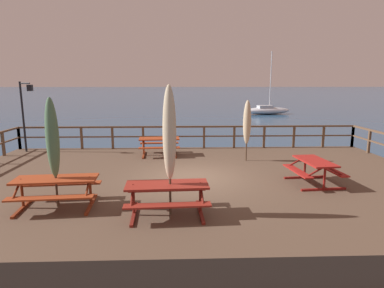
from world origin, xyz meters
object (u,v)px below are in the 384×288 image
lamp_post_hooked (25,106)px  sailboat_distant (267,110)px  patio_umbrella_short_front (52,138)px  picnic_table_mid_centre (56,186)px  picnic_table_back_left (159,143)px  patio_umbrella_tall_mid_right (169,134)px  patio_umbrella_tall_back_left (247,123)px  picnic_table_front_left (314,167)px  picnic_table_mid_left (167,192)px

lamp_post_hooked → sailboat_distant: sailboat_distant is taller
patio_umbrella_short_front → lamp_post_hooked: size_ratio=0.88×
picnic_table_mid_centre → patio_umbrella_short_front: (-0.00, 0.02, 1.22)m
picnic_table_back_left → patio_umbrella_short_front: (-2.24, -5.93, 1.23)m
picnic_table_mid_centre → patio_umbrella_tall_mid_right: size_ratio=0.69×
picnic_table_mid_centre → patio_umbrella_tall_back_left: bearing=39.3°
patio_umbrella_tall_back_left → picnic_table_front_left: bearing=-64.4°
sailboat_distant → patio_umbrella_tall_back_left: bearing=-106.7°
picnic_table_back_left → patio_umbrella_tall_back_left: patio_umbrella_tall_back_left is taller
picnic_table_mid_left → patio_umbrella_tall_mid_right: 1.42m
patio_umbrella_short_front → picnic_table_mid_centre: bearing=-83.4°
picnic_table_back_left → patio_umbrella_tall_mid_right: 6.71m
lamp_post_hooked → picnic_table_mid_left: bearing=-48.1°
patio_umbrella_tall_mid_right → sailboat_distant: sailboat_distant is taller
picnic_table_front_left → sailboat_distant: size_ratio=0.22×
sailboat_distant → lamp_post_hooked: bearing=-125.1°
picnic_table_mid_left → patio_umbrella_short_front: 3.16m
picnic_table_mid_centre → lamp_post_hooked: bearing=119.1°
patio_umbrella_short_front → patio_umbrella_tall_mid_right: 2.99m
picnic_table_front_left → patio_umbrella_tall_mid_right: size_ratio=0.55×
picnic_table_front_left → lamp_post_hooked: bearing=155.0°
picnic_table_mid_centre → picnic_table_mid_left: size_ratio=1.05×
picnic_table_mid_centre → picnic_table_back_left: bearing=69.3°
picnic_table_front_left → patio_umbrella_tall_back_left: 3.64m
picnic_table_mid_left → sailboat_distant: bearing=71.1°
patio_umbrella_short_front → lamp_post_hooked: lamp_post_hooked is taller
picnic_table_front_left → patio_umbrella_short_front: bearing=-167.6°
patio_umbrella_tall_back_left → lamp_post_hooked: 9.89m
patio_umbrella_short_front → sailboat_distant: bearing=66.4°
picnic_table_mid_left → patio_umbrella_tall_back_left: size_ratio=0.82×
patio_umbrella_tall_mid_right → picnic_table_mid_centre: bearing=168.8°
patio_umbrella_tall_mid_right → sailboat_distant: (11.17, 32.89, -2.25)m
patio_umbrella_short_front → lamp_post_hooked: (-3.81, 6.83, 0.33)m
picnic_table_mid_centre → patio_umbrella_tall_back_left: (5.86, 4.79, 1.01)m
picnic_table_front_left → lamp_post_hooked: (-11.18, 5.20, 1.56)m
patio_umbrella_tall_mid_right → patio_umbrella_tall_back_left: bearing=61.4°
patio_umbrella_short_front → lamp_post_hooked: bearing=119.1°
patio_umbrella_tall_back_left → sailboat_distant: bearing=73.3°
sailboat_distant → picnic_table_front_left: bearing=-102.4°
patio_umbrella_tall_mid_right → picnic_table_mid_left: bearing=177.7°
picnic_table_mid_centre → picnic_table_mid_left: bearing=-11.4°
picnic_table_back_left → patio_umbrella_tall_back_left: 3.93m
picnic_table_mid_centre → patio_umbrella_short_front: 1.22m
patio_umbrella_tall_back_left → sailboat_distant: 28.78m
patio_umbrella_tall_back_left → patio_umbrella_tall_mid_right: bearing=-118.6°
picnic_table_back_left → picnic_table_mid_centre: bearing=-110.7°
picnic_table_mid_centre → picnic_table_back_left: 6.35m
picnic_table_mid_centre → patio_umbrella_tall_mid_right: (2.92, -0.58, 1.42)m
picnic_table_mid_centre → sailboat_distant: (14.10, 32.31, -0.83)m
picnic_table_back_left → sailboat_distant: bearing=65.8°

